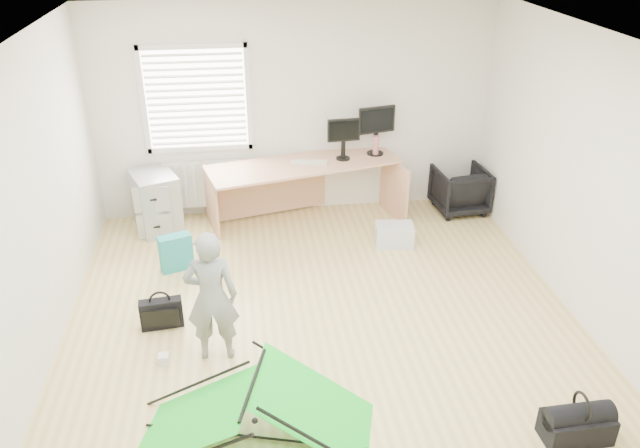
{
  "coord_description": "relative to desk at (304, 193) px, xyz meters",
  "views": [
    {
      "loc": [
        -0.71,
        -4.82,
        3.68
      ],
      "look_at": [
        0.0,
        0.4,
        0.95
      ],
      "focal_mm": 35.0,
      "sensor_mm": 36.0,
      "label": 1
    }
  ],
  "objects": [
    {
      "name": "ground",
      "position": [
        -0.05,
        -2.32,
        -0.4
      ],
      "size": [
        5.5,
        5.5,
        0.0
      ],
      "primitive_type": "plane",
      "color": "#D5BB71",
      "rests_on": "ground"
    },
    {
      "name": "back_wall",
      "position": [
        -0.05,
        0.43,
        0.95
      ],
      "size": [
        5.0,
        0.02,
        2.7
      ],
      "primitive_type": "cube",
      "color": "silver",
      "rests_on": "ground"
    },
    {
      "name": "window",
      "position": [
        -1.25,
        0.39,
        1.15
      ],
      "size": [
        1.2,
        0.06,
        1.2
      ],
      "primitive_type": "cube",
      "color": "silver",
      "rests_on": "back_wall"
    },
    {
      "name": "radiator",
      "position": [
        -1.25,
        0.35,
        0.05
      ],
      "size": [
        1.0,
        0.12,
        0.6
      ],
      "primitive_type": "cube",
      "color": "silver",
      "rests_on": "back_wall"
    },
    {
      "name": "desk",
      "position": [
        0.0,
        0.0,
        0.0
      ],
      "size": [
        2.48,
        1.29,
        0.81
      ],
      "primitive_type": "cube",
      "rotation": [
        0.0,
        0.0,
        0.24
      ],
      "color": "tan",
      "rests_on": "ground"
    },
    {
      "name": "filing_cabinet",
      "position": [
        -1.84,
        0.06,
        -0.03
      ],
      "size": [
        0.68,
        0.77,
        0.74
      ],
      "primitive_type": "cube",
      "rotation": [
        0.0,
        0.0,
        0.37
      ],
      "color": "#A3A5A8",
      "rests_on": "ground"
    },
    {
      "name": "monitor_left",
      "position": [
        0.51,
        0.07,
        0.6
      ],
      "size": [
        0.41,
        0.12,
        0.39
      ],
      "primitive_type": "cube",
      "rotation": [
        0.0,
        0.0,
        0.07
      ],
      "color": "black",
      "rests_on": "desk"
    },
    {
      "name": "monitor_right",
      "position": [
        0.94,
        0.19,
        0.63
      ],
      "size": [
        0.49,
        0.21,
        0.46
      ],
      "primitive_type": "cube",
      "rotation": [
        0.0,
        0.0,
        0.23
      ],
      "color": "black",
      "rests_on": "desk"
    },
    {
      "name": "keyboard",
      "position": [
        0.07,
        -0.02,
        0.41
      ],
      "size": [
        0.46,
        0.21,
        0.02
      ],
      "primitive_type": "cube",
      "rotation": [
        0.0,
        0.0,
        -0.15
      ],
      "color": "beige",
      "rests_on": "desk"
    },
    {
      "name": "thermos",
      "position": [
        0.94,
        0.14,
        0.53
      ],
      "size": [
        0.09,
        0.09,
        0.26
      ],
      "primitive_type": "cylinder",
      "rotation": [
        0.0,
        0.0,
        -0.25
      ],
      "color": "#B0626B",
      "rests_on": "desk"
    },
    {
      "name": "office_chair",
      "position": [
        2.07,
        0.05,
        -0.1
      ],
      "size": [
        0.69,
        0.71,
        0.6
      ],
      "primitive_type": "imported",
      "rotation": [
        0.0,
        0.0,
        3.22
      ],
      "color": "black",
      "rests_on": "ground"
    },
    {
      "name": "person",
      "position": [
        -1.09,
        -2.56,
        0.23
      ],
      "size": [
        0.47,
        0.32,
        1.27
      ],
      "primitive_type": "imported",
      "rotation": [
        0.0,
        0.0,
        3.11
      ],
      "color": "gray",
      "rests_on": "ground"
    },
    {
      "name": "kite",
      "position": [
        -0.78,
        -3.6,
        -0.13
      ],
      "size": [
        1.92,
        1.23,
        0.55
      ],
      "primitive_type": null,
      "rotation": [
        0.0,
        0.0,
        -0.28
      ],
      "color": "#14DA28",
      "rests_on": "ground"
    },
    {
      "name": "storage_crate",
      "position": [
        1.01,
        -0.74,
        -0.28
      ],
      "size": [
        0.48,
        0.37,
        0.25
      ],
      "primitive_type": "cube",
      "rotation": [
        0.0,
        0.0,
        -0.13
      ],
      "color": "silver",
      "rests_on": "ground"
    },
    {
      "name": "tote_bag",
      "position": [
        -1.54,
        -0.98,
        -0.19
      ],
      "size": [
        0.38,
        0.26,
        0.42
      ],
      "primitive_type": "cube",
      "rotation": [
        0.0,
        0.0,
        0.34
      ],
      "color": "teal",
      "rests_on": "ground"
    },
    {
      "name": "laptop_bag",
      "position": [
        -1.61,
        -2.05,
        -0.25
      ],
      "size": [
        0.41,
        0.16,
        0.3
      ],
      "primitive_type": "cube",
      "rotation": [
        0.0,
        0.0,
        0.11
      ],
      "color": "black",
      "rests_on": "ground"
    },
    {
      "name": "white_box",
      "position": [
        -1.56,
        -2.61,
        -0.36
      ],
      "size": [
        0.1,
        0.1,
        0.09
      ],
      "primitive_type": "cube",
      "rotation": [
        0.0,
        0.0,
        -0.04
      ],
      "color": "silver",
      "rests_on": "ground"
    },
    {
      "name": "duffel_bag",
      "position": [
        1.65,
        -3.93,
        -0.29
      ],
      "size": [
        0.53,
        0.28,
        0.23
      ],
      "primitive_type": "cube",
      "rotation": [
        0.0,
        0.0,
        0.03
      ],
      "color": "black",
      "rests_on": "ground"
    }
  ]
}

